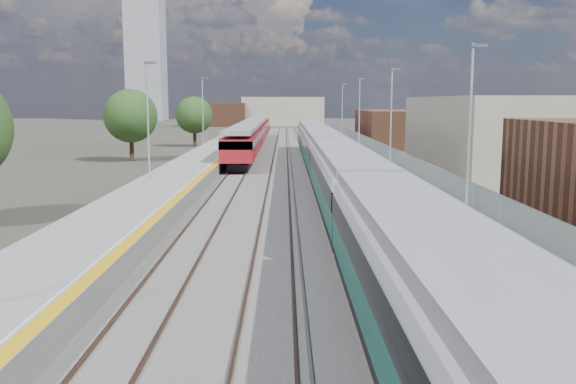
{
  "coord_description": "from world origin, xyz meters",
  "views": [
    {
      "loc": [
        -1.52,
        -4.83,
        6.05
      ],
      "look_at": [
        -1.39,
        20.88,
        2.2
      ],
      "focal_mm": 38.0,
      "sensor_mm": 36.0,
      "label": 1
    }
  ],
  "objects": [
    {
      "name": "ground",
      "position": [
        0.0,
        50.0,
        0.0
      ],
      "size": [
        320.0,
        320.0,
        0.0
      ],
      "primitive_type": "plane",
      "color": "#47443A",
      "rests_on": "ground"
    },
    {
      "name": "ballast_bed",
      "position": [
        -2.25,
        52.5,
        0.03
      ],
      "size": [
        10.5,
        155.0,
        0.06
      ],
      "primitive_type": "cube",
      "color": "#565451",
      "rests_on": "ground"
    },
    {
      "name": "tracks",
      "position": [
        -1.65,
        54.18,
        0.11
      ],
      "size": [
        8.96,
        160.0,
        0.17
      ],
      "color": "#4C3323",
      "rests_on": "ground"
    },
    {
      "name": "platform_right",
      "position": [
        5.28,
        52.49,
        0.54
      ],
      "size": [
        4.7,
        155.0,
        8.52
      ],
      "color": "slate",
      "rests_on": "ground"
    },
    {
      "name": "platform_left",
      "position": [
        -9.05,
        52.49,
        0.52
      ],
      "size": [
        4.3,
        155.0,
        8.52
      ],
      "color": "slate",
      "rests_on": "ground"
    },
    {
      "name": "buildings",
      "position": [
        -18.12,
        138.6,
        10.7
      ],
      "size": [
        72.0,
        185.5,
        40.0
      ],
      "color": "brown",
      "rests_on": "ground"
    },
    {
      "name": "green_train",
      "position": [
        1.5,
        35.17,
        2.13
      ],
      "size": [
        2.75,
        76.71,
        3.03
      ],
      "color": "black",
      "rests_on": "ground"
    },
    {
      "name": "red_train",
      "position": [
        -5.5,
        72.46,
        2.08
      ],
      "size": [
        2.78,
        56.46,
        3.51
      ],
      "color": "black",
      "rests_on": "ground"
    },
    {
      "name": "tree_b",
      "position": [
        -17.0,
        56.68,
        4.55
      ],
      "size": [
        5.33,
        5.33,
        7.23
      ],
      "color": "#382619",
      "rests_on": "ground"
    },
    {
      "name": "tree_c",
      "position": [
        -13.56,
        76.66,
        4.19
      ],
      "size": [
        4.91,
        4.91,
        6.66
      ],
      "color": "#382619",
      "rests_on": "ground"
    },
    {
      "name": "tree_d",
      "position": [
        23.55,
        71.86,
        3.98
      ],
      "size": [
        4.67,
        4.67,
        6.33
      ],
      "color": "#382619",
      "rests_on": "ground"
    }
  ]
}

